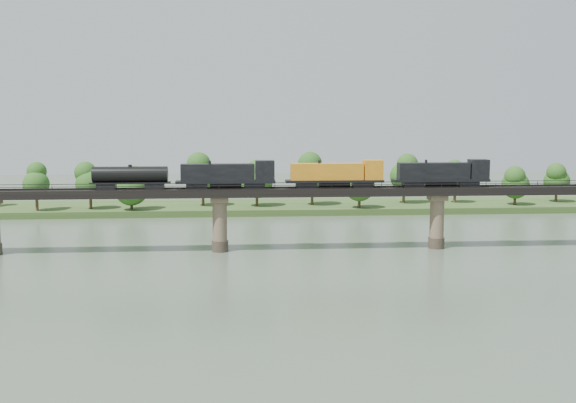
{
  "coord_description": "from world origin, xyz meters",
  "views": [
    {
      "loc": [
        2.22,
        -99.3,
        25.0
      ],
      "look_at": [
        12.37,
        30.0,
        9.0
      ],
      "focal_mm": 45.0,
      "sensor_mm": 36.0,
      "label": 1
    }
  ],
  "objects": [
    {
      "name": "freight_train",
      "position": [
        14.44,
        30.0,
        13.87
      ],
      "size": [
        72.2,
        2.81,
        4.97
      ],
      "color": "black",
      "rests_on": "bridge"
    },
    {
      "name": "far_bank",
      "position": [
        0.0,
        85.0,
        0.8
      ],
      "size": [
        300.0,
        24.0,
        1.6
      ],
      "primitive_type": "cube",
      "color": "#2E481D",
      "rests_on": "ground"
    },
    {
      "name": "bridge_superstructure",
      "position": [
        0.0,
        30.0,
        11.79
      ],
      "size": [
        220.0,
        4.9,
        0.75
      ],
      "color": "black",
      "rests_on": "bridge"
    },
    {
      "name": "far_treeline",
      "position": [
        -8.21,
        80.52,
        8.83
      ],
      "size": [
        289.06,
        17.54,
        13.6
      ],
      "color": "#382619",
      "rests_on": "far_bank"
    },
    {
      "name": "ground",
      "position": [
        0.0,
        0.0,
        0.0
      ],
      "size": [
        400.0,
        400.0,
        0.0
      ],
      "primitive_type": "plane",
      "color": "#3E4D3D",
      "rests_on": "ground"
    },
    {
      "name": "bridge",
      "position": [
        0.0,
        30.0,
        5.46
      ],
      "size": [
        236.0,
        30.0,
        11.5
      ],
      "color": "#473A2D",
      "rests_on": "ground"
    }
  ]
}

